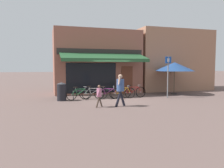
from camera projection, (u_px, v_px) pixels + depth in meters
The scene contains 14 objects.
ground_plane at pixel (116, 99), 13.90m from camera, with size 160.00×160.00×0.00m, color brown.
shop_front at pixel (97, 62), 17.47m from camera, with size 6.72×4.81×4.89m.
neighbour_building at pixel (169, 61), 19.95m from camera, with size 6.69×4.00×5.23m.
bike_rack_rail at pixel (106, 91), 14.16m from camera, with size 4.34×0.04×0.57m.
bicycle_green at pixel (79, 94), 13.60m from camera, with size 1.66×0.56×0.82m.
bicycle_silver at pixel (93, 93), 13.83m from camera, with size 1.74×0.63×0.85m.
bicycle_purple at pixel (107, 93), 13.99m from camera, with size 1.71×0.77×0.84m.
bicycle_orange at pixel (122, 93), 14.24m from camera, with size 1.77×0.52×0.86m.
bicycle_red at pixel (133, 92), 14.61m from camera, with size 1.79×0.52×0.87m.
pedestrian_adult at pixel (120, 87), 11.30m from camera, with size 0.64×0.58×1.69m.
pedestrian_child at pixel (99, 94), 11.09m from camera, with size 0.40×0.40×1.15m.
litter_bin at pixel (62, 91), 13.24m from camera, with size 0.57×0.57×1.13m.
parking_sign at pixel (168, 73), 14.29m from camera, with size 0.44×0.07×2.78m.
cafe_parasol at pixel (174, 67), 16.35m from camera, with size 2.96×2.96×2.40m.
Camera 1 is at (-4.23, -13.12, 2.05)m, focal length 35.00 mm.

